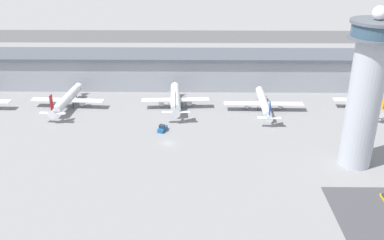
# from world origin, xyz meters

# --- Properties ---
(ground_plane) EXTENTS (1000.00, 1000.00, 0.00)m
(ground_plane) POSITION_xyz_m (0.00, 0.00, 0.00)
(ground_plane) COLOR gray
(terminal_building) EXTENTS (254.35, 25.00, 18.06)m
(terminal_building) POSITION_xyz_m (0.00, 70.00, 9.13)
(terminal_building) COLOR #9399A3
(terminal_building) RESTS_ON ground
(runway_strip) EXTENTS (381.53, 44.00, 0.01)m
(runway_strip) POSITION_xyz_m (0.00, 188.36, 0.00)
(runway_strip) COLOR #515154
(runway_strip) RESTS_ON ground
(control_tower) EXTENTS (17.25, 17.25, 56.84)m
(control_tower) POSITION_xyz_m (69.15, -15.18, 28.95)
(control_tower) COLOR #ADB2BC
(control_tower) RESTS_ON ground
(airplane_gate_bravo) EXTENTS (35.35, 37.56, 13.12)m
(airplane_gate_bravo) POSITION_xyz_m (-50.92, 36.85, 4.21)
(airplane_gate_bravo) COLOR silver
(airplane_gate_bravo) RESTS_ON ground
(airplane_gate_charlie) EXTENTS (32.40, 36.14, 14.34)m
(airplane_gate_charlie) POSITION_xyz_m (1.24, 36.63, 4.78)
(airplane_gate_charlie) COLOR silver
(airplane_gate_charlie) RESTS_ON ground
(airplane_gate_delta) EXTENTS (37.51, 37.45, 11.68)m
(airplane_gate_delta) POSITION_xyz_m (42.97, 33.92, 3.91)
(airplane_gate_delta) COLOR silver
(airplane_gate_delta) RESTS_ON ground
(airplane_gate_echo) EXTENTS (32.71, 35.80, 13.01)m
(airplane_gate_echo) POSITION_xyz_m (93.50, 37.69, 4.45)
(airplane_gate_echo) COLOR silver
(airplane_gate_echo) RESTS_ON ground
(service_truck_fuel) EXTENTS (4.14, 6.10, 3.02)m
(service_truck_fuel) POSITION_xyz_m (-3.18, 11.57, 1.05)
(service_truck_fuel) COLOR black
(service_truck_fuel) RESTS_ON ground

